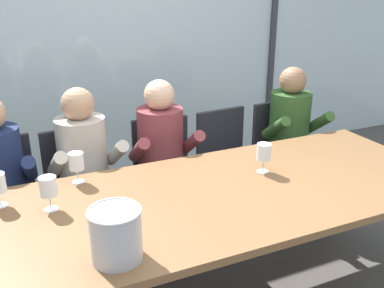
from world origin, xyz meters
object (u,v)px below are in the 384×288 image
Objects in this scene: ice_bucket_primary at (116,234)px; chair_center at (164,170)px; wine_glass_center_pour at (48,188)px; person_olive_shirt at (294,134)px; chair_right_of_center at (227,158)px; wine_glass_near_bucket at (76,163)px; dining_table at (219,203)px; person_maroon_top at (164,155)px; wine_glass_spare_empty at (264,153)px; chair_near_curtain at (4,196)px; person_beige_jumper at (87,168)px; chair_left_of_center at (80,183)px; chair_near_window_right at (280,147)px.

chair_center is at bearing 61.85° from ice_bucket_primary.
person_olive_shirt is at bearing 17.99° from wine_glass_center_pour.
chair_right_of_center is 0.74× the size of person_olive_shirt.
person_olive_shirt is at bearing -19.26° from chair_right_of_center.
person_olive_shirt reaches higher than wine_glass_near_bucket.
dining_table is at bearing -32.93° from wine_glass_near_bucket.
person_maroon_top is 0.79m from wine_glass_spare_empty.
chair_near_curtain is 5.10× the size of wine_glass_near_bucket.
wine_glass_center_pour is 1.00× the size of wine_glass_spare_empty.
chair_near_curtain is 4.03× the size of ice_bucket_primary.
person_beige_jumper and person_maroon_top have the same top height.
chair_left_of_center is 0.66m from wine_glass_near_bucket.
wine_glass_spare_empty is (-0.21, -0.81, 0.38)m from chair_right_of_center.
wine_glass_spare_empty is at bearing -63.00° from chair_center.
chair_near_curtain is at bearing 173.23° from person_maroon_top.
wine_glass_center_pour is at bearing -119.97° from person_beige_jumper.
wine_glass_near_bucket reaches higher than chair_right_of_center.
chair_center is 0.74× the size of person_olive_shirt.
ice_bucket_primary reaches higher than wine_glass_center_pour.
ice_bucket_primary is at bearing -99.83° from person_beige_jumper.
wine_glass_center_pour reaches higher than chair_left_of_center.
chair_left_of_center is at bearing 174.81° from chair_near_window_right.
person_beige_jumper is at bearing 85.09° from ice_bucket_primary.
chair_center and chair_right_of_center have the same top height.
wine_glass_spare_empty reaches higher than chair_center.
ice_bucket_primary reaches higher than wine_glass_spare_empty.
wine_glass_spare_empty is at bearing -136.59° from chair_near_window_right.
chair_near_window_right is at bearing 0.71° from person_beige_jumper.
wine_glass_near_bucket is at bearing -162.38° from person_olive_shirt.
chair_near_curtain and chair_near_window_right have the same top height.
chair_near_curtain is at bearing 137.92° from dining_table.
chair_near_curtain and chair_left_of_center have the same top height.
chair_center is 0.62m from person_beige_jumper.
wine_glass_spare_empty is at bearing 25.13° from ice_bucket_primary.
person_beige_jumper is at bearing -174.35° from person_olive_shirt.
chair_right_of_center is at bearing 177.42° from chair_near_window_right.
dining_table is at bearing -143.80° from chair_near_window_right.
person_olive_shirt reaches higher than wine_glass_center_pour.
chair_center is 0.74× the size of person_beige_jumper.
chair_near_window_right is 0.74× the size of person_maroon_top.
person_olive_shirt is at bearing 42.56° from wine_glass_spare_empty.
wine_glass_spare_empty is at bearing -59.64° from person_maroon_top.
wine_glass_spare_empty is at bearing -109.16° from chair_right_of_center.
person_maroon_top is 5.48× the size of ice_bucket_primary.
chair_near_curtain is at bearing 174.61° from chair_right_of_center.
wine_glass_center_pour is at bearing -75.49° from chair_near_curtain.
dining_table is at bearing -11.66° from wine_glass_center_pour.
dining_table is 0.87m from wine_glass_center_pour.
chair_center is at bearing 87.82° from dining_table.
wine_glass_spare_empty is (1.01, -0.30, 0.00)m from wine_glass_near_bucket.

